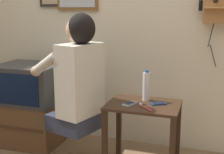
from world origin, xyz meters
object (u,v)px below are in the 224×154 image
object	(u,v)px
television	(29,83)
cell_phone_spare	(158,104)
cell_phone_held	(130,104)
person	(78,76)
toothbrush	(145,107)
wall_phone_antique	(215,2)
water_bottle	(146,86)

from	to	relation	value
television	cell_phone_spare	distance (m)	1.29
cell_phone_held	cell_phone_spare	size ratio (longest dim) A/B	1.00
person	toothbrush	bearing A→B (deg)	-73.54
wall_phone_antique	cell_phone_held	world-z (taller)	wall_phone_antique
television	toothbrush	xyz separation A→B (m)	(1.20, -0.28, -0.04)
cell_phone_held	water_bottle	xyz separation A→B (m)	(0.10, 0.15, 0.12)
television	wall_phone_antique	bearing A→B (deg)	9.86
toothbrush	water_bottle	bearing A→B (deg)	54.32
person	cell_phone_spare	world-z (taller)	person
toothbrush	person	bearing A→B (deg)	133.90
cell_phone_held	cell_phone_spare	xyz separation A→B (m)	(0.22, 0.08, 0.00)
wall_phone_antique	cell_phone_spare	distance (m)	0.99
person	television	bearing A→B (deg)	84.43
wall_phone_antique	water_bottle	distance (m)	0.92
wall_phone_antique	cell_phone_spare	bearing A→B (deg)	-131.14
water_bottle	toothbrush	xyz separation A→B (m)	(0.03, -0.21, -0.12)
cell_phone_held	toothbrush	bearing A→B (deg)	0.19
person	cell_phone_spare	bearing A→B (deg)	-61.65
cell_phone_spare	toothbrush	bearing A→B (deg)	-63.31
cell_phone_held	water_bottle	bearing A→B (deg)	79.49
wall_phone_antique	cell_phone_spare	world-z (taller)	wall_phone_antique
cell_phone_held	water_bottle	size ratio (longest dim) A/B	0.53
wall_phone_antique	cell_phone_held	xyz separation A→B (m)	(-0.60, -0.52, -0.80)
cell_phone_held	toothbrush	distance (m)	0.15
wall_phone_antique	toothbrush	world-z (taller)	wall_phone_antique
person	cell_phone_held	world-z (taller)	person
water_bottle	toothbrush	world-z (taller)	water_bottle
wall_phone_antique	toothbrush	bearing A→B (deg)	-129.11
person	cell_phone_spare	xyz separation A→B (m)	(0.64, 0.12, -0.21)
television	person	bearing A→B (deg)	-23.03
toothbrush	cell_phone_held	bearing A→B (deg)	112.31
person	water_bottle	xyz separation A→B (m)	(0.53, 0.20, -0.09)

